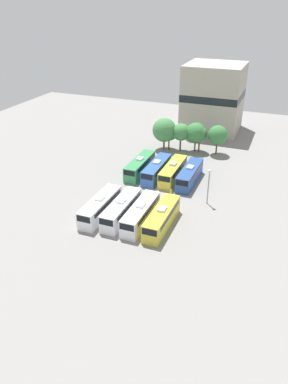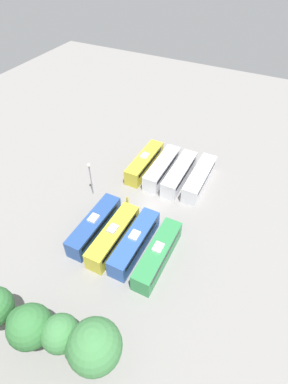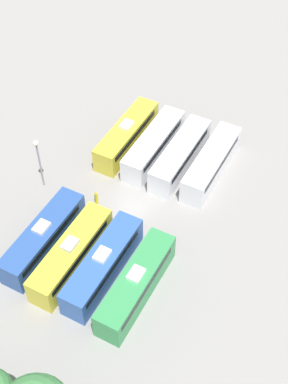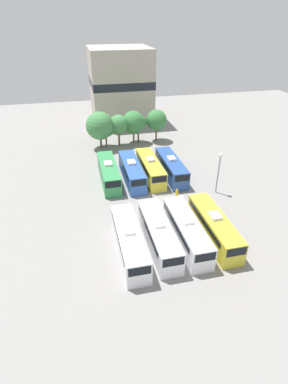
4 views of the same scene
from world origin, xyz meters
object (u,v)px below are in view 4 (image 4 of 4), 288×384
light_pole (219,166)px  tree_2 (118,125)px  bus_7 (171,167)px  tree_3 (133,122)px  bus_1 (159,234)px  tree_4 (138,123)px  bus_0 (129,241)px  bus_6 (150,168)px  tree_1 (105,127)px  bus_3 (214,226)px  depot_building (120,85)px  bus_5 (132,171)px  bus_4 (109,172)px  tree_5 (156,120)px  tree_0 (100,126)px  bus_2 (186,230)px  worker_person (177,194)px

light_pole → tree_2: 25.01m
bus_7 → tree_3: 16.66m
bus_1 → light_pole: size_ratio=1.69×
tree_2 → tree_4: size_ratio=1.06×
bus_1 → tree_2: size_ratio=1.70×
bus_0 → tree_2: size_ratio=1.70×
bus_6 → light_pole: 11.64m
tree_1 → bus_7: bearing=-58.9°
bus_3 → depot_building: size_ratio=0.64×
bus_5 → bus_7: size_ratio=1.00×
bus_6 → tree_4: 15.94m
bus_3 → bus_4: size_ratio=1.00×
bus_0 → bus_7: size_ratio=1.00×
bus_4 → tree_5: 20.26m
bus_1 → depot_building: 49.88m
bus_0 → bus_6: bearing=68.6°
tree_0 → depot_building: (7.16, 17.81, 3.96)m
bus_1 → tree_4: bearing=82.0°
tree_3 → tree_0: bearing=-169.3°
bus_1 → depot_building: bearing=85.7°
bus_5 → tree_5: (8.53, 16.26, 2.84)m
tree_2 → bus_7: bearing=-67.3°
bus_2 → bus_4: bearing=112.4°
bus_6 → tree_4: (1.30, 15.65, 2.71)m
tree_1 → depot_building: 19.06m
bus_2 → tree_1: size_ratio=1.76×
worker_person → bus_5: bearing=125.5°
bus_2 → depot_building: 49.85m
tree_1 → tree_3: bearing=10.1°
tree_5 → depot_building: bearing=106.6°
bus_0 → tree_1: bearing=87.8°
tree_3 → tree_5: (4.96, 0.19, 0.07)m
tree_2 → worker_person: bearing=-77.6°
bus_2 → bus_7: (3.38, 16.75, 0.00)m
worker_person → tree_1: bearing=108.9°
bus_5 → tree_5: tree_5 is taller
tree_4 → tree_5: bearing=3.5°
bus_6 → depot_building: (0.42, 32.19, 6.99)m
tree_3 → tree_2: bearing=-165.5°
bus_7 → bus_6: bearing=173.2°
bus_2 → tree_2: tree_2 is taller
worker_person → tree_5: size_ratio=0.26×
tree_3 → bus_0: bearing=-102.2°
tree_0 → worker_person: bearing=-68.3°
bus_5 → depot_building: (3.67, 32.55, 6.99)m
tree_0 → tree_4: size_ratio=1.22×
bus_6 → tree_2: bearing=101.1°
bus_4 → tree_3: size_ratio=1.63×
bus_6 → bus_7: 3.51m
tree_1 → tree_0: bearing=-166.3°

